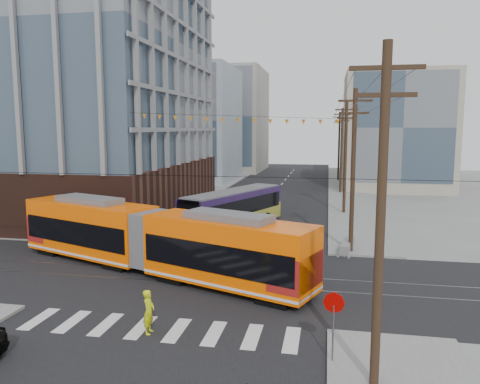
% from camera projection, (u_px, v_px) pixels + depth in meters
% --- Properties ---
extents(ground, '(160.00, 160.00, 0.00)m').
position_uv_depth(ground, '(181.00, 303.00, 22.66)').
color(ground, slate).
extents(office_building, '(30.00, 25.00, 28.60)m').
position_uv_depth(office_building, '(40.00, 70.00, 47.17)').
color(office_building, '#381E16').
rests_on(office_building, ground).
extents(bg_bldg_nw_near, '(18.00, 16.00, 18.00)m').
position_uv_depth(bg_bldg_nw_near, '(178.00, 125.00, 75.20)').
color(bg_bldg_nw_near, '#8C99A5').
rests_on(bg_bldg_nw_near, ground).
extents(bg_bldg_ne_near, '(14.00, 14.00, 16.00)m').
position_uv_depth(bg_bldg_ne_near, '(395.00, 131.00, 65.37)').
color(bg_bldg_ne_near, gray).
rests_on(bg_bldg_ne_near, ground).
extents(bg_bldg_nw_far, '(16.00, 18.00, 20.00)m').
position_uv_depth(bg_bldg_nw_far, '(224.00, 120.00, 93.98)').
color(bg_bldg_nw_far, gray).
rests_on(bg_bldg_nw_far, ground).
extents(bg_bldg_ne_far, '(16.00, 16.00, 14.00)m').
position_uv_depth(bg_bldg_ne_far, '(391.00, 136.00, 84.61)').
color(bg_bldg_ne_far, '#8C99A5').
rests_on(bg_bldg_ne_far, ground).
extents(utility_pole_near, '(0.30, 0.30, 11.00)m').
position_uv_depth(utility_pole_near, '(380.00, 223.00, 14.51)').
color(utility_pole_near, black).
rests_on(utility_pole_near, ground).
extents(utility_pole_far, '(0.30, 0.30, 11.00)m').
position_uv_depth(utility_pole_far, '(339.00, 147.00, 74.87)').
color(utility_pole_far, black).
rests_on(utility_pole_far, ground).
extents(streetcar, '(19.85, 10.16, 3.90)m').
position_uv_depth(streetcar, '(152.00, 240.00, 27.37)').
color(streetcar, '#FF5900').
rests_on(streetcar, ground).
extents(city_bus, '(6.95, 11.85, 3.34)m').
position_uv_depth(city_bus, '(233.00, 209.00, 39.36)').
color(city_bus, '#25143F').
rests_on(city_bus, ground).
extents(parked_car_silver, '(2.72, 5.18, 1.62)m').
position_uv_depth(parked_car_silver, '(158.00, 231.00, 34.83)').
color(parked_car_silver, '#8E93A2').
rests_on(parked_car_silver, ground).
extents(parked_car_white, '(2.61, 5.48, 1.54)m').
position_uv_depth(parked_car_white, '(176.00, 220.00, 39.21)').
color(parked_car_white, silver).
rests_on(parked_car_white, ground).
extents(parked_car_grey, '(2.55, 5.35, 1.47)m').
position_uv_depth(parked_car_grey, '(204.00, 203.00, 48.72)').
color(parked_car_grey, '#55585F').
rests_on(parked_car_grey, ground).
extents(pedestrian, '(0.47, 0.69, 1.85)m').
position_uv_depth(pedestrian, '(149.00, 312.00, 19.22)').
color(pedestrian, '#CED911').
rests_on(pedestrian, ground).
extents(stop_sign, '(0.83, 0.83, 2.52)m').
position_uv_depth(stop_sign, '(333.00, 331.00, 16.61)').
color(stop_sign, '#9A0200').
rests_on(stop_sign, ground).
extents(jersey_barrier, '(1.48, 3.86, 0.75)m').
position_uv_depth(jersey_barrier, '(347.00, 246.00, 32.25)').
color(jersey_barrier, gray).
rests_on(jersey_barrier, ground).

